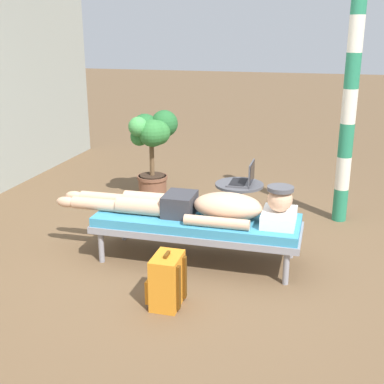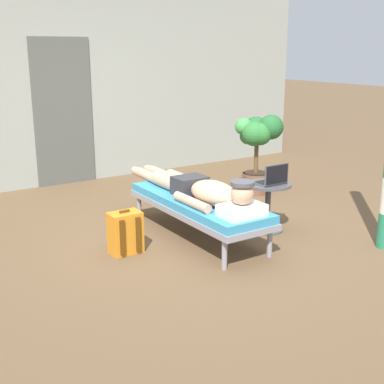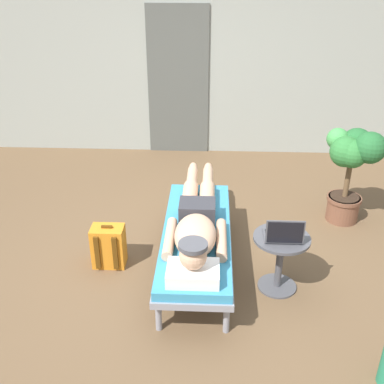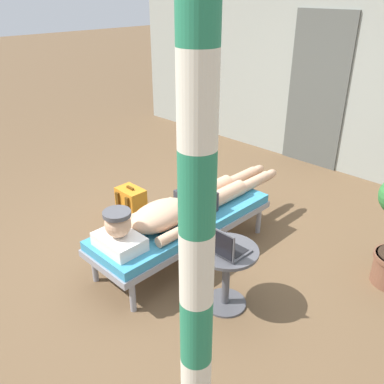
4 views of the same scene
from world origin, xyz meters
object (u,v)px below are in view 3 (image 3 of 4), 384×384
Objects in this scene: lounge_chair at (197,237)px; backpack at (109,246)px; side_table at (280,253)px; laptop at (283,234)px; potted_plant at (352,160)px; person_reclining at (196,222)px.

lounge_chair is 4.30× the size of backpack.
lounge_chair is at bearing 161.15° from side_table.
potted_plant is (0.85, 1.25, 0.13)m from laptop.
backpack is 2.62m from potted_plant.
person_reclining is 0.77m from side_table.
lounge_chair is 0.82m from laptop.
potted_plant is at bearing 31.11° from lounge_chair.
lounge_chair is at bearing -1.78° from backpack.
lounge_chair is at bearing -148.89° from potted_plant.
laptop is at bearing -90.00° from side_table.
backpack is (-1.54, 0.32, -0.39)m from laptop.
lounge_chair is at bearing 157.60° from laptop.
lounge_chair is 0.83m from backpack.
side_table is 1.51m from potted_plant.
potted_plant is (1.58, 0.95, 0.37)m from lounge_chair.
laptop is 0.29× the size of potted_plant.
laptop is 0.73× the size of backpack.
potted_plant reaches higher than laptop.
person_reclining is at bearing -4.62° from backpack.
side_table is at bearing -18.85° from lounge_chair.
backpack is (-0.82, 0.03, -0.15)m from lounge_chair.
side_table is 1.23× the size of backpack.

